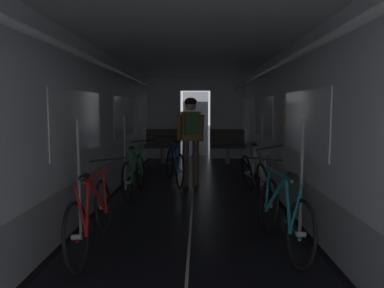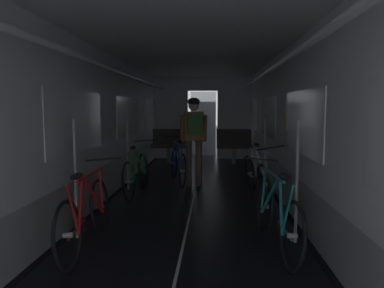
{
  "view_description": "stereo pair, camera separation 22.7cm",
  "coord_description": "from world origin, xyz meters",
  "px_view_note": "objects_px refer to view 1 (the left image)",
  "views": [
    {
      "loc": [
        0.1,
        -1.99,
        1.52
      ],
      "look_at": [
        0.0,
        3.62,
        0.97
      ],
      "focal_mm": 34.02,
      "sensor_mm": 36.0,
      "label": 1
    },
    {
      "loc": [
        0.33,
        -1.98,
        1.52
      ],
      "look_at": [
        0.0,
        3.62,
        0.97
      ],
      "focal_mm": 34.02,
      "sensor_mm": 36.0,
      "label": 2
    }
  ],
  "objects_px": {
    "bicycle_white": "(255,175)",
    "person_cyclist_aisle": "(191,132)",
    "bench_seat_far_right": "(227,143)",
    "bicycle_red": "(92,216)",
    "bicycle_green": "(135,174)",
    "bicycle_blue_in_aisle": "(174,164)",
    "bench_seat_far_left": "(163,143)",
    "bicycle_teal": "(282,214)"
  },
  "relations": [
    {
      "from": "bicycle_green",
      "to": "bicycle_blue_in_aisle",
      "type": "bearing_deg",
      "value": 59.12
    },
    {
      "from": "bench_seat_far_left",
      "to": "bicycle_white",
      "type": "height_order",
      "value": "bicycle_white"
    },
    {
      "from": "bench_seat_far_left",
      "to": "bicycle_white",
      "type": "distance_m",
      "value": 4.35
    },
    {
      "from": "bicycle_green",
      "to": "bicycle_white",
      "type": "distance_m",
      "value": 2.1
    },
    {
      "from": "bicycle_red",
      "to": "bicycle_blue_in_aisle",
      "type": "relative_size",
      "value": 1.03
    },
    {
      "from": "bicycle_red",
      "to": "bench_seat_far_left",
      "type": "bearing_deg",
      "value": 88.83
    },
    {
      "from": "bench_seat_far_left",
      "to": "bicycle_teal",
      "type": "distance_m",
      "value": 6.5
    },
    {
      "from": "bicycle_green",
      "to": "bicycle_blue_in_aisle",
      "type": "distance_m",
      "value": 1.23
    },
    {
      "from": "bicycle_red",
      "to": "person_cyclist_aisle",
      "type": "distance_m",
      "value": 3.51
    },
    {
      "from": "person_cyclist_aisle",
      "to": "bicycle_blue_in_aisle",
      "type": "height_order",
      "value": "person_cyclist_aisle"
    },
    {
      "from": "bench_seat_far_right",
      "to": "bench_seat_far_left",
      "type": "bearing_deg",
      "value": 180.0
    },
    {
      "from": "bench_seat_far_right",
      "to": "bicycle_teal",
      "type": "xyz_separation_m",
      "value": [
        0.12,
        -6.2,
        -0.19
      ]
    },
    {
      "from": "bicycle_white",
      "to": "bicycle_teal",
      "type": "bearing_deg",
      "value": -91.6
    },
    {
      "from": "bicycle_blue_in_aisle",
      "to": "bicycle_teal",
      "type": "bearing_deg",
      "value": -67.92
    },
    {
      "from": "bench_seat_far_right",
      "to": "bicycle_teal",
      "type": "height_order",
      "value": "bench_seat_far_right"
    },
    {
      "from": "bench_seat_far_left",
      "to": "bench_seat_far_right",
      "type": "relative_size",
      "value": 1.0
    },
    {
      "from": "bicycle_teal",
      "to": "bicycle_blue_in_aisle",
      "type": "bearing_deg",
      "value": 112.08
    },
    {
      "from": "bicycle_white",
      "to": "person_cyclist_aisle",
      "type": "height_order",
      "value": "person_cyclist_aisle"
    },
    {
      "from": "bench_seat_far_right",
      "to": "bicycle_red",
      "type": "height_order",
      "value": "bench_seat_far_right"
    },
    {
      "from": "bicycle_red",
      "to": "bicycle_white",
      "type": "bearing_deg",
      "value": 49.2
    },
    {
      "from": "bench_seat_far_left",
      "to": "bicycle_white",
      "type": "bearing_deg",
      "value": -62.89
    },
    {
      "from": "bicycle_red",
      "to": "bicycle_white",
      "type": "height_order",
      "value": "bicycle_white"
    },
    {
      "from": "bench_seat_far_right",
      "to": "bicycle_white",
      "type": "xyz_separation_m",
      "value": [
        0.18,
        -3.87,
        -0.19
      ]
    },
    {
      "from": "bicycle_red",
      "to": "bicycle_blue_in_aisle",
      "type": "xyz_separation_m",
      "value": [
        0.64,
        3.56,
        0.0
      ]
    },
    {
      "from": "bench_seat_far_left",
      "to": "bicycle_teal",
      "type": "relative_size",
      "value": 0.58
    },
    {
      "from": "bicycle_blue_in_aisle",
      "to": "bench_seat_far_right",
      "type": "bearing_deg",
      "value": 64.94
    },
    {
      "from": "bicycle_teal",
      "to": "bicycle_white",
      "type": "xyz_separation_m",
      "value": [
        0.07,
        2.34,
        -0.0
      ]
    },
    {
      "from": "bicycle_green",
      "to": "bicycle_white",
      "type": "bearing_deg",
      "value": -1.8
    },
    {
      "from": "bench_seat_far_left",
      "to": "bicycle_red",
      "type": "distance_m",
      "value": 6.32
    },
    {
      "from": "bench_seat_far_right",
      "to": "person_cyclist_aisle",
      "type": "height_order",
      "value": "person_cyclist_aisle"
    },
    {
      "from": "bench_seat_far_left",
      "to": "bicycle_white",
      "type": "relative_size",
      "value": 0.58
    },
    {
      "from": "bench_seat_far_right",
      "to": "bicycle_blue_in_aisle",
      "type": "distance_m",
      "value": 3.04
    },
    {
      "from": "bench_seat_far_left",
      "to": "bicycle_red",
      "type": "relative_size",
      "value": 0.58
    },
    {
      "from": "bicycle_teal",
      "to": "bicycle_blue_in_aisle",
      "type": "height_order",
      "value": "bicycle_teal"
    },
    {
      "from": "bench_seat_far_right",
      "to": "bicycle_white",
      "type": "height_order",
      "value": "bicycle_white"
    },
    {
      "from": "bench_seat_far_left",
      "to": "bicycle_red",
      "type": "bearing_deg",
      "value": -91.17
    },
    {
      "from": "bench_seat_far_right",
      "to": "bicycle_green",
      "type": "relative_size",
      "value": 0.58
    },
    {
      "from": "bench_seat_far_right",
      "to": "person_cyclist_aisle",
      "type": "bearing_deg",
      "value": -107.44
    },
    {
      "from": "bench_seat_far_right",
      "to": "bicycle_green",
      "type": "distance_m",
      "value": 4.26
    },
    {
      "from": "bicycle_white",
      "to": "person_cyclist_aisle",
      "type": "xyz_separation_m",
      "value": [
        -1.13,
        0.86,
        0.69
      ]
    },
    {
      "from": "bench_seat_far_right",
      "to": "bicycle_red",
      "type": "xyz_separation_m",
      "value": [
        -1.93,
        -6.31,
        -0.19
      ]
    },
    {
      "from": "bicycle_white",
      "to": "bicycle_blue_in_aisle",
      "type": "relative_size",
      "value": 1.03
    }
  ]
}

